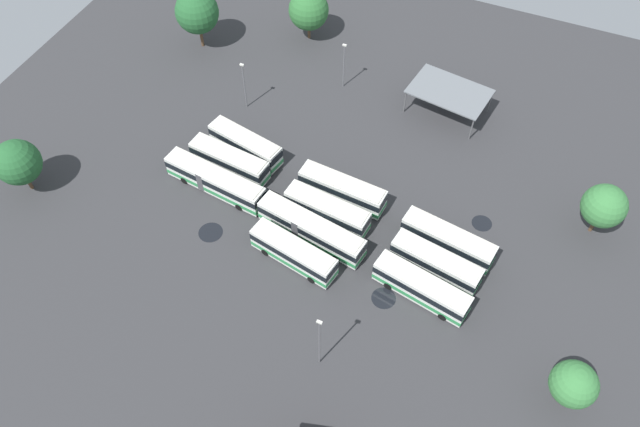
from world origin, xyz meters
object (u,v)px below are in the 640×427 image
bus_row2_slot1 (421,288)px  bus_row2_slot3 (448,240)px  lamp_post_mid_lot (319,341)px  bus_row1_slot2 (327,210)px  tree_northeast (574,384)px  bus_row0_slot2 (230,161)px  tree_south_edge (197,12)px  bus_row1_slot1 (311,229)px  maintenance_shelter (450,92)px  bus_row0_slot3 (246,144)px  tree_east_edge (604,206)px  lamp_post_near_entrance (244,84)px  bus_row1_slot3 (342,189)px  bus_row2_slot2 (436,263)px  tree_northwest (309,10)px  bus_row0_slot1 (215,181)px  tree_north_edge (18,162)px  lamp_post_far_corner (344,64)px  bus_row1_slot0 (294,253)px

bus_row2_slot1 → bus_row2_slot3: (0.86, 7.24, -0.00)m
lamp_post_mid_lot → bus_row1_slot2: bearing=110.6°
bus_row2_slot3 → lamp_post_mid_lot: lamp_post_mid_lot is taller
lamp_post_mid_lot → tree_northeast: (23.71, 5.86, -0.78)m
bus_row0_slot2 → tree_south_edge: (-16.11, 20.72, 4.23)m
bus_row1_slot1 → maintenance_shelter: 28.50m
bus_row0_slot3 → bus_row1_slot1: bearing=-34.1°
tree_northeast → tree_east_edge: bearing=91.5°
lamp_post_near_entrance → tree_south_edge: 15.70m
bus_row1_slot3 → bus_row2_slot2: same height
tree_northwest → bus_row1_slot2: bearing=-62.4°
bus_row0_slot2 → bus_row1_slot2: bearing=-9.2°
tree_south_edge → lamp_post_mid_lot: bearing=-47.4°
tree_northeast → bus_row0_slot1: bearing=167.2°
bus_row0_slot3 → tree_northeast: 47.46m
maintenance_shelter → tree_north_edge: (-44.04, -34.17, 1.14)m
bus_row2_slot3 → tree_east_edge: (15.16, 9.53, 2.93)m
bus_row1_slot2 → lamp_post_far_corner: lamp_post_far_corner is taller
lamp_post_far_corner → tree_east_edge: lamp_post_far_corner is taller
bus_row0_slot1 → bus_row0_slot2: size_ratio=1.27×
bus_row2_slot2 → tree_north_edge: (-50.32, -8.33, 3.03)m
bus_row0_slot2 → lamp_post_far_corner: 22.04m
bus_row1_slot3 → bus_row2_slot2: (13.68, -5.71, -0.00)m
bus_row1_slot0 → bus_row1_slot3: size_ratio=0.97×
tree_northwest → tree_north_edge: bearing=-115.4°
maintenance_shelter → lamp_post_near_entrance: (-25.96, -10.12, 0.49)m
tree_northwest → tree_south_edge: tree_south_edge is taller
bus_row2_slot2 → bus_row0_slot3: bearing=164.7°
bus_row0_slot1 → bus_row2_slot2: same height
bus_row0_slot2 → bus_row1_slot1: (13.81, -5.61, 0.00)m
bus_row2_slot1 → tree_east_edge: size_ratio=1.55×
bus_row0_slot1 → lamp_post_near_entrance: 15.61m
bus_row2_slot3 → tree_east_edge: 18.15m
bus_row0_slot2 → lamp_post_mid_lot: (21.02, -19.64, 3.15)m
bus_row0_slot2 → lamp_post_near_entrance: bearing=107.6°
tree_east_edge → bus_row1_slot2: bearing=-159.5°
bus_row1_slot3 → tree_east_edge: (29.20, 7.37, 2.93)m
tree_northwest → tree_east_edge: (46.05, -20.28, -0.26)m
bus_row2_slot2 → tree_north_edge: 51.09m
bus_row1_slot0 → bus_row1_slot3: (1.56, 10.80, 0.00)m
bus_row1_slot0 → bus_row2_slot3: size_ratio=0.97×
tree_northwest → tree_south_edge: 16.48m
bus_row2_slot2 → bus_row1_slot3: bearing=157.3°
lamp_post_mid_lot → bus_row0_slot3: bearing=131.7°
bus_row1_slot0 → bus_row2_slot2: 16.07m
bus_row2_slot2 → maintenance_shelter: 26.66m
bus_row2_slot1 → tree_north_edge: bearing=-174.7°
bus_row1_slot0 → tree_south_edge: size_ratio=1.18×
lamp_post_mid_lot → tree_northwest: bearing=115.2°
bus_row0_slot1 → bus_row0_slot3: bearing=85.0°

